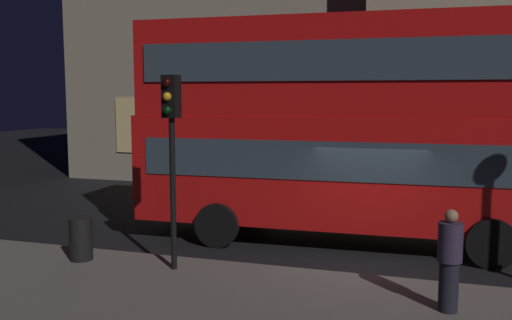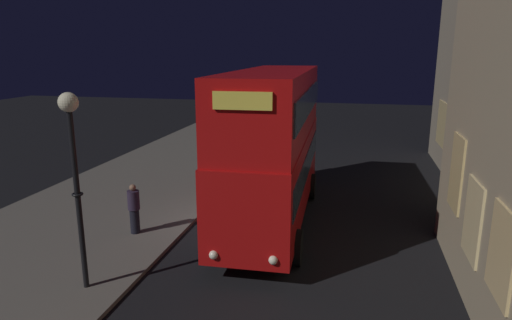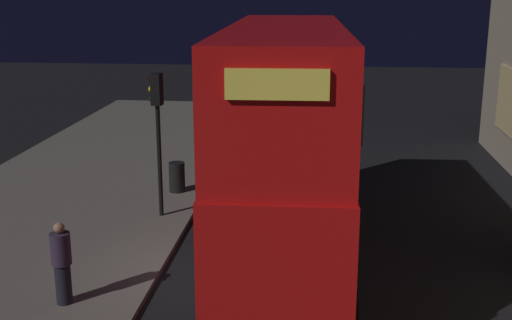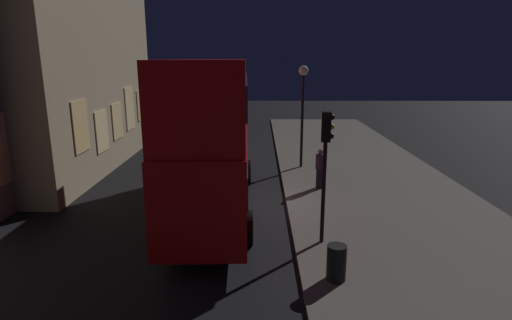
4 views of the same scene
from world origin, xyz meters
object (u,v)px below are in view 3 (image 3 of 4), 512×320
(traffic_light_near_kerb, at_px, (157,115))
(litter_bin, at_px, (177,177))
(pedestrian, at_px, (62,263))
(double_decker_bus, at_px, (285,138))

(traffic_light_near_kerb, bearing_deg, litter_bin, -173.87)
(traffic_light_near_kerb, xyz_separation_m, pedestrian, (5.31, -0.68, -1.97))
(double_decker_bus, height_order, pedestrian, double_decker_bus)
(traffic_light_near_kerb, distance_m, pedestrian, 5.71)
(double_decker_bus, height_order, litter_bin, double_decker_bus)
(litter_bin, bearing_deg, traffic_light_near_kerb, 0.41)
(traffic_light_near_kerb, xyz_separation_m, litter_bin, (-2.19, -0.02, -2.38))
(pedestrian, bearing_deg, traffic_light_near_kerb, 81.59)
(pedestrian, distance_m, litter_bin, 7.54)
(double_decker_bus, relative_size, pedestrian, 6.00)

